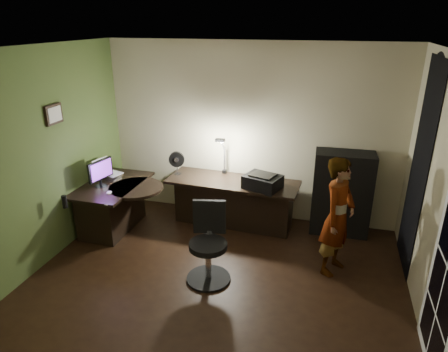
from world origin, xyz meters
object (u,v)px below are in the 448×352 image
(desk_right, at_px, (233,203))
(cabinet, at_px, (342,193))
(person, at_px, (338,217))
(desk_left, at_px, (114,206))
(monitor, at_px, (100,177))
(office_chair, at_px, (208,245))

(desk_right, distance_m, cabinet, 1.61)
(person, bearing_deg, desk_left, 109.62)
(desk_right, xyz_separation_m, cabinet, (1.57, 0.23, 0.25))
(desk_left, xyz_separation_m, person, (3.19, -0.23, 0.39))
(cabinet, relative_size, person, 0.83)
(desk_right, xyz_separation_m, person, (1.51, -0.81, 0.38))
(monitor, bearing_deg, office_chair, -10.22)
(person, bearing_deg, monitor, 111.54)
(desk_right, bearing_deg, cabinet, 11.28)
(office_chair, bearing_deg, person, 11.12)
(office_chair, distance_m, person, 1.60)
(desk_right, relative_size, monitor, 4.38)
(desk_right, distance_m, person, 1.76)
(cabinet, distance_m, office_chair, 2.25)
(office_chair, bearing_deg, monitor, 145.77)
(monitor, bearing_deg, desk_right, 32.69)
(desk_left, distance_m, person, 3.22)
(cabinet, bearing_deg, desk_right, -174.06)
(desk_left, distance_m, office_chair, 1.94)
(desk_left, bearing_deg, desk_right, 19.41)
(person, bearing_deg, cabinet, 20.79)
(desk_right, relative_size, cabinet, 1.58)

